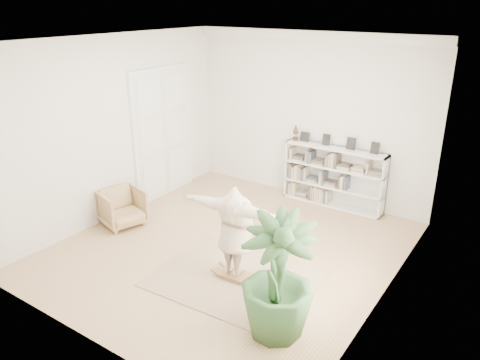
{
  "coord_description": "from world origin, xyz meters",
  "views": [
    {
      "loc": [
        4.31,
        -6.02,
        4.19
      ],
      "look_at": [
        -0.03,
        0.4,
        1.18
      ],
      "focal_mm": 35.0,
      "sensor_mm": 36.0,
      "label": 1
    }
  ],
  "objects_px": {
    "bookshelf": "(334,177)",
    "houseplant": "(277,277)",
    "rocker_board": "(236,275)",
    "person": "(235,229)",
    "armchair": "(122,207)"
  },
  "relations": [
    {
      "from": "bookshelf",
      "to": "person",
      "type": "xyz_separation_m",
      "value": [
        -0.09,
        -3.56,
        0.25
      ]
    },
    {
      "from": "armchair",
      "to": "houseplant",
      "type": "xyz_separation_m",
      "value": [
        4.13,
        -1.11,
        0.5
      ]
    },
    {
      "from": "armchair",
      "to": "person",
      "type": "height_order",
      "value": "person"
    },
    {
      "from": "armchair",
      "to": "rocker_board",
      "type": "xyz_separation_m",
      "value": [
        2.96,
        -0.35,
        -0.29
      ]
    },
    {
      "from": "bookshelf",
      "to": "houseplant",
      "type": "xyz_separation_m",
      "value": [
        1.09,
        -4.32,
        0.23
      ]
    },
    {
      "from": "rocker_board",
      "to": "person",
      "type": "height_order",
      "value": "person"
    },
    {
      "from": "bookshelf",
      "to": "rocker_board",
      "type": "xyz_separation_m",
      "value": [
        -0.09,
        -3.56,
        -0.56
      ]
    },
    {
      "from": "person",
      "to": "houseplant",
      "type": "distance_m",
      "value": 1.4
    },
    {
      "from": "bookshelf",
      "to": "rocker_board",
      "type": "height_order",
      "value": "bookshelf"
    },
    {
      "from": "armchair",
      "to": "person",
      "type": "relative_size",
      "value": 0.43
    },
    {
      "from": "bookshelf",
      "to": "person",
      "type": "relative_size",
      "value": 1.19
    },
    {
      "from": "armchair",
      "to": "bookshelf",
      "type": "bearing_deg",
      "value": -26.59
    },
    {
      "from": "rocker_board",
      "to": "armchair",
      "type": "bearing_deg",
      "value": 170.4
    },
    {
      "from": "person",
      "to": "houseplant",
      "type": "height_order",
      "value": "houseplant"
    },
    {
      "from": "bookshelf",
      "to": "rocker_board",
      "type": "distance_m",
      "value": 3.61
    }
  ]
}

